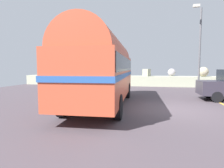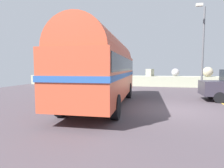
% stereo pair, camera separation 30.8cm
% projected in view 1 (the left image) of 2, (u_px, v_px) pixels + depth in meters
% --- Properties ---
extents(ground, '(32.00, 26.00, 0.02)m').
position_uv_depth(ground, '(174.00, 110.00, 8.73)').
color(ground, '#483F45').
extents(breakwater, '(31.36, 2.02, 2.46)m').
position_uv_depth(breakwater, '(162.00, 80.00, 20.18)').
color(breakwater, '#AEB296').
rests_on(breakwater, ground).
extents(vintage_coach, '(2.82, 8.69, 3.70)m').
position_uv_depth(vintage_coach, '(103.00, 66.00, 9.64)').
color(vintage_coach, black).
rests_on(vintage_coach, ground).
extents(lamp_post, '(0.82, 1.03, 6.42)m').
position_uv_depth(lamp_post, '(199.00, 46.00, 13.88)').
color(lamp_post, '#5B5B60').
rests_on(lamp_post, ground).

